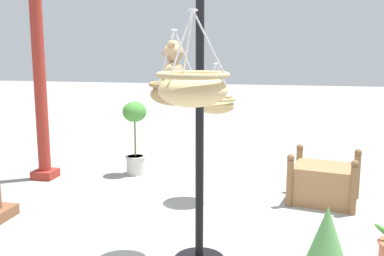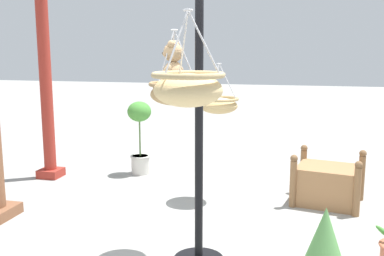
# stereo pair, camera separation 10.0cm
# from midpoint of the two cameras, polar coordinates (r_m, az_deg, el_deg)

# --- Properties ---
(ground_plane) EXTENTS (40.00, 40.00, 0.00)m
(ground_plane) POSITION_cam_midpoint_polar(r_m,az_deg,el_deg) (4.27, 2.09, -15.53)
(ground_plane) COLOR gray
(display_pole_central) EXTENTS (0.44, 0.44, 2.38)m
(display_pole_central) POSITION_cam_midpoint_polar(r_m,az_deg,el_deg) (3.80, 1.65, -6.94)
(display_pole_central) COLOR black
(display_pole_central) RESTS_ON ground
(hanging_basket_with_teddy) EXTENTS (0.45, 0.45, 0.65)m
(hanging_basket_with_teddy) POSITION_cam_midpoint_polar(r_m,az_deg,el_deg) (3.85, -1.49, 4.64)
(hanging_basket_with_teddy) COLOR #A37F51
(teddy_bear) EXTENTS (0.30, 0.26, 0.44)m
(teddy_bear) POSITION_cam_midpoint_polar(r_m,az_deg,el_deg) (3.85, -1.82, 7.48)
(teddy_bear) COLOR tan
(hanging_basket_left_high) EXTENTS (0.46, 0.46, 0.59)m
(hanging_basket_left_high) POSITION_cam_midpoint_polar(r_m,az_deg,el_deg) (2.75, 0.56, 5.21)
(hanging_basket_left_high) COLOR tan
(hanging_basket_right_low) EXTENTS (0.48, 0.48, 0.60)m
(hanging_basket_right_low) POSITION_cam_midpoint_polar(r_m,az_deg,el_deg) (5.35, 3.97, 3.03)
(hanging_basket_right_low) COLOR tan
(greenhouse_pillar_left) EXTENTS (0.32, 0.32, 2.95)m
(greenhouse_pillar_left) POSITION_cam_midpoint_polar(r_m,az_deg,el_deg) (6.62, -17.86, 5.93)
(greenhouse_pillar_left) COLOR #9E2D23
(greenhouse_pillar_left) RESTS_ON ground
(wooden_planter_box) EXTENTS (0.82, 0.90, 0.63)m
(wooden_planter_box) POSITION_cam_midpoint_polar(r_m,az_deg,el_deg) (5.66, 17.52, -6.76)
(wooden_planter_box) COLOR #9E7047
(wooden_planter_box) RESTS_ON ground
(potted_plant_flowering_red) EXTENTS (0.35, 0.35, 1.09)m
(potted_plant_flowering_red) POSITION_cam_midpoint_polar(r_m,az_deg,el_deg) (6.62, -6.29, -0.56)
(potted_plant_flowering_red) COLOR beige
(potted_plant_flowering_red) RESTS_ON ground
(potted_plant_tall_leafy) EXTENTS (0.32, 0.32, 0.73)m
(potted_plant_tall_leafy) POSITION_cam_midpoint_polar(r_m,az_deg,el_deg) (3.50, 17.39, -15.24)
(potted_plant_tall_leafy) COLOR #BC6042
(potted_plant_tall_leafy) RESTS_ON ground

